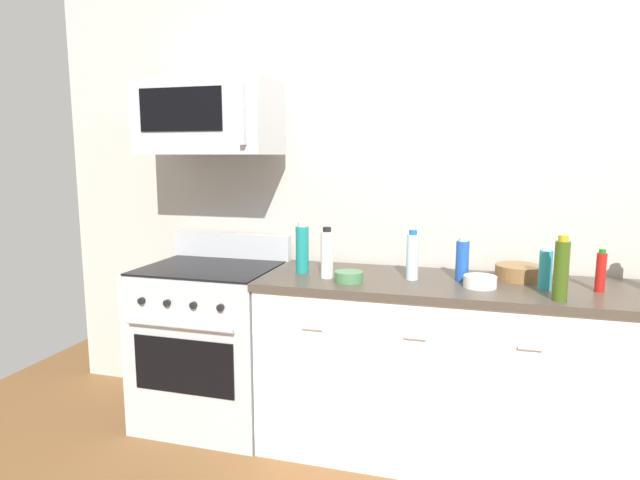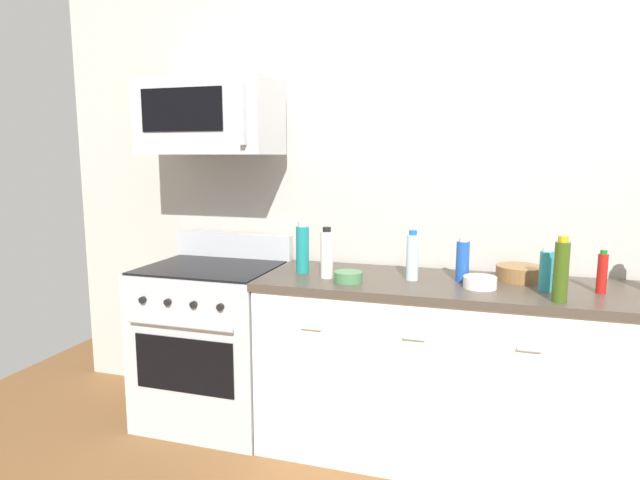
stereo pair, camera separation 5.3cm
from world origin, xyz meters
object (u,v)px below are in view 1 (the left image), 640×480
object	(u,v)px
microwave	(209,118)
bottle_olive_oil	(561,270)
bottle_water_clear	(412,256)
bottle_soda_blue	(462,260)
bottle_sparkling_teal	(302,249)
bottle_vinegar_white	(327,254)
bottle_hot_sauce_red	(601,272)
bowl_green_glaze	(349,276)
bowl_white_ceramic	(480,281)
bowl_wooden_salad	(518,272)
range_oven	(212,343)
bottle_dish_soap	(545,269)

from	to	relation	value
microwave	bottle_olive_oil	bearing A→B (deg)	-8.56
bottle_water_clear	bottle_soda_blue	distance (m)	0.25
bottle_olive_oil	bottle_sparkling_teal	distance (m)	1.27
bottle_sparkling_teal	bottle_water_clear	xyz separation A→B (m)	(0.59, 0.01, -0.01)
bottle_water_clear	bottle_olive_oil	bearing A→B (deg)	-18.65
bottle_vinegar_white	microwave	bearing A→B (deg)	169.55
bottle_hot_sauce_red	bowl_green_glaze	distance (m)	1.17
bowl_white_ceramic	bowl_wooden_salad	world-z (taller)	bowl_wooden_salad
range_oven	bowl_wooden_salad	world-z (taller)	range_oven
bottle_vinegar_white	bottle_sparkling_teal	xyz separation A→B (m)	(-0.16, 0.08, 0.01)
bottle_sparkling_teal	bottle_soda_blue	distance (m)	0.83
bottle_olive_oil	bowl_green_glaze	size ratio (longest dim) A/B	2.00
bottle_olive_oil	bottle_hot_sauce_red	xyz separation A→B (m)	(0.20, 0.21, -0.04)
bowl_white_ceramic	bottle_dish_soap	bearing A→B (deg)	6.00
microwave	bottle_soda_blue	bearing A→B (deg)	-0.12
bowl_wooden_salad	microwave	bearing A→B (deg)	-176.50
bottle_soda_blue	bowl_wooden_salad	world-z (taller)	bottle_soda_blue
bottle_soda_blue	bottle_sparkling_teal	bearing A→B (deg)	-176.57
bottle_hot_sauce_red	bowl_green_glaze	bearing A→B (deg)	-173.75
microwave	bowl_wooden_salad	size ratio (longest dim) A/B	3.23
bottle_olive_oil	bottle_water_clear	world-z (taller)	bottle_olive_oil
bottle_vinegar_white	bottle_olive_oil	world-z (taller)	bottle_olive_oil
bottle_hot_sauce_red	bottle_soda_blue	world-z (taller)	bottle_soda_blue
bottle_olive_oil	bowl_green_glaze	xyz separation A→B (m)	(-0.96, 0.09, -0.11)
bottle_soda_blue	bottle_dish_soap	bearing A→B (deg)	-13.08
range_oven	microwave	xyz separation A→B (m)	(0.00, 0.04, 1.28)
bottle_soda_blue	bowl_white_ceramic	xyz separation A→B (m)	(0.09, -0.12, -0.08)
bottle_dish_soap	bottle_soda_blue	bearing A→B (deg)	166.92
bottle_sparkling_teal	range_oven	bearing A→B (deg)	179.19
bottle_dish_soap	bottle_vinegar_white	bearing A→B (deg)	-177.78
bottle_hot_sauce_red	bowl_white_ceramic	xyz separation A→B (m)	(-0.53, -0.06, -0.07)
bottle_hot_sauce_red	bowl_green_glaze	size ratio (longest dim) A/B	1.40
bottle_vinegar_white	bottle_olive_oil	size ratio (longest dim) A/B	0.92
bottle_water_clear	bowl_green_glaze	size ratio (longest dim) A/B	1.77
range_oven	bottle_water_clear	world-z (taller)	bottle_water_clear
bottle_olive_oil	bottle_hot_sauce_red	size ratio (longest dim) A/B	1.43
microwave	bowl_green_glaze	size ratio (longest dim) A/B	5.19
bottle_dish_soap	bowl_wooden_salad	xyz separation A→B (m)	(-0.10, 0.19, -0.06)
bottle_dish_soap	bottle_hot_sauce_red	world-z (taller)	bottle_dish_soap
bottle_hot_sauce_red	bottle_water_clear	world-z (taller)	bottle_water_clear
range_oven	microwave	world-z (taller)	microwave
bottle_water_clear	bowl_white_ceramic	world-z (taller)	bottle_water_clear
range_oven	bottle_dish_soap	bearing A→B (deg)	-1.50
range_oven	bottle_water_clear	size ratio (longest dim) A/B	4.22
microwave	bottle_olive_oil	xyz separation A→B (m)	(1.80, -0.27, -0.69)
bowl_white_ceramic	bowl_wooden_salad	distance (m)	0.29
bottle_dish_soap	bottle_vinegar_white	xyz separation A→B (m)	(-1.05, -0.04, 0.03)
microwave	bottle_vinegar_white	xyz separation A→B (m)	(0.71, -0.13, -0.70)
bottle_dish_soap	bowl_wooden_salad	size ratio (longest dim) A/B	0.90
bottle_sparkling_teal	bowl_white_ceramic	distance (m)	0.93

